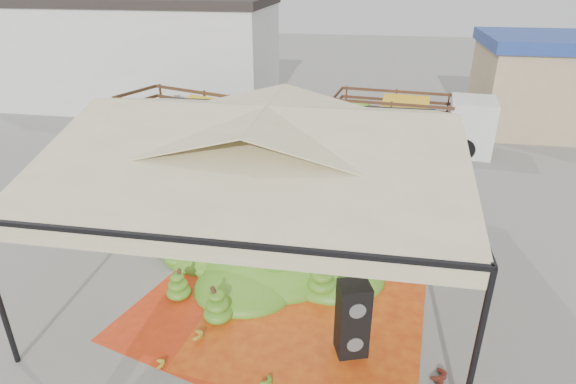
% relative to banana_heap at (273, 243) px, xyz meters
% --- Properties ---
extents(ground, '(90.00, 90.00, 0.00)m').
position_rel_banana_heap_xyz_m(ground, '(-0.08, 0.03, -0.64)').
color(ground, slate).
rests_on(ground, ground).
extents(canopy_tent, '(8.10, 8.10, 4.00)m').
position_rel_banana_heap_xyz_m(canopy_tent, '(-0.08, 0.03, 2.66)').
color(canopy_tent, black).
rests_on(canopy_tent, ground).
extents(building_white, '(14.30, 6.30, 5.40)m').
position_rel_banana_heap_xyz_m(building_white, '(-10.08, 14.03, 2.07)').
color(building_white, silver).
rests_on(building_white, ground).
extents(building_tan, '(6.30, 5.30, 4.10)m').
position_rel_banana_heap_xyz_m(building_tan, '(9.92, 13.03, 1.43)').
color(building_tan, tan).
rests_on(building_tan, ground).
extents(tarp_left, '(4.76, 4.64, 0.01)m').
position_rel_banana_heap_xyz_m(tarp_left, '(-0.64, -2.01, -0.63)').
color(tarp_left, red).
rests_on(tarp_left, ground).
extents(tarp_right, '(5.00, 5.19, 0.01)m').
position_rel_banana_heap_xyz_m(tarp_right, '(1.25, -1.69, -0.63)').
color(tarp_right, orange).
rests_on(tarp_right, ground).
extents(banana_heap, '(7.22, 6.54, 1.28)m').
position_rel_banana_heap_xyz_m(banana_heap, '(0.00, 0.00, 0.00)').
color(banana_heap, '#3E851B').
rests_on(banana_heap, ground).
extents(hand_yellow_a, '(0.58, 0.52, 0.23)m').
position_rel_banana_heap_xyz_m(hand_yellow_a, '(-1.04, -2.83, -0.53)').
color(hand_yellow_a, gold).
rests_on(hand_yellow_a, ground).
extents(hand_yellow_b, '(0.49, 0.46, 0.18)m').
position_rel_banana_heap_xyz_m(hand_yellow_b, '(-1.45, -3.67, -0.55)').
color(hand_yellow_b, gold).
rests_on(hand_yellow_b, ground).
extents(hand_red_a, '(0.53, 0.47, 0.21)m').
position_rel_banana_heap_xyz_m(hand_red_a, '(3.53, -3.25, -0.54)').
color(hand_red_a, '#572314').
rests_on(hand_red_a, ground).
extents(hand_red_b, '(0.51, 0.44, 0.21)m').
position_rel_banana_heap_xyz_m(hand_red_b, '(3.62, -3.02, -0.53)').
color(hand_red_b, '#541813').
rests_on(hand_red_b, ground).
extents(hand_green, '(0.48, 0.43, 0.18)m').
position_rel_banana_heap_xyz_m(hand_green, '(0.57, -3.67, -0.55)').
color(hand_green, '#447D1A').
rests_on(hand_green, ground).
extents(hanging_bunches, '(3.24, 0.24, 0.20)m').
position_rel_banana_heap_xyz_m(hanging_bunches, '(2.26, -0.19, 1.98)').
color(hanging_bunches, '#4D801A').
rests_on(hanging_bunches, ground).
extents(speaker_stack, '(0.69, 0.64, 1.56)m').
position_rel_banana_heap_xyz_m(speaker_stack, '(2.06, -2.65, 0.14)').
color(speaker_stack, black).
rests_on(speaker_stack, ground).
extents(banana_leaves, '(0.96, 1.36, 3.70)m').
position_rel_banana_heap_xyz_m(banana_leaves, '(-3.71, 0.63, -0.64)').
color(banana_leaves, '#3B7B20').
rests_on(banana_leaves, ground).
extents(vendor, '(0.60, 0.40, 1.61)m').
position_rel_banana_heap_xyz_m(vendor, '(-0.48, 2.88, 0.17)').
color(vendor, gray).
rests_on(vendor, ground).
extents(truck_left, '(7.20, 4.48, 2.34)m').
position_rel_banana_heap_xyz_m(truck_left, '(-3.71, 6.67, 0.80)').
color(truck_left, '#4F321A').
rests_on(truck_left, ground).
extents(truck_right, '(6.36, 2.81, 2.11)m').
position_rel_banana_heap_xyz_m(truck_right, '(4.05, 9.48, 0.66)').
color(truck_right, '#542B1C').
rests_on(truck_right, ground).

